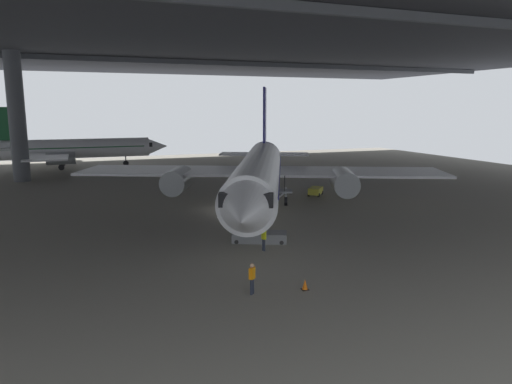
{
  "coord_description": "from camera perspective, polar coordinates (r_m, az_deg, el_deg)",
  "views": [
    {
      "loc": [
        -13.94,
        -41.35,
        9.59
      ],
      "look_at": [
        -0.18,
        -5.17,
        2.63
      ],
      "focal_mm": 33.01,
      "sensor_mm": 36.0,
      "label": 1
    }
  ],
  "objects": [
    {
      "name": "airplane_main",
      "position": [
        44.03,
        0.36,
        2.29
      ],
      "size": [
        36.43,
        36.38,
        11.94
      ],
      "color": "white",
      "rests_on": "ground_plane"
    },
    {
      "name": "crew_worker_by_stairs",
      "position": [
        31.92,
        0.95,
        -5.52
      ],
      "size": [
        0.24,
        0.55,
        1.66
      ],
      "color": "#232838",
      "rests_on": "ground_plane"
    },
    {
      "name": "traffic_cone_orange",
      "position": [
        25.67,
        5.96,
        -11.1
      ],
      "size": [
        0.36,
        0.36,
        0.6
      ],
      "color": "black",
      "rests_on": "ground_plane"
    },
    {
      "name": "boarding_stairs",
      "position": [
        34.15,
        0.53,
        -4.83
      ],
      "size": [
        4.49,
        3.03,
        4.76
      ],
      "color": "slate",
      "rests_on": "ground_plane"
    },
    {
      "name": "hangar_structure",
      "position": [
        57.37,
        -7.02,
        17.8
      ],
      "size": [
        121.0,
        99.0,
        17.91
      ],
      "color": "#4C4F54",
      "rests_on": "ground_plane"
    },
    {
      "name": "ground_plane",
      "position": [
        44.68,
        -2.15,
        -2.21
      ],
      "size": [
        110.0,
        110.0,
        0.0
      ],
      "primitive_type": "plane",
      "color": "gray"
    },
    {
      "name": "airplane_distant",
      "position": [
        80.89,
        -21.44,
        4.9
      ],
      "size": [
        29.95,
        28.77,
        9.69
      ],
      "color": "white",
      "rests_on": "ground_plane"
    },
    {
      "name": "crew_worker_near_nose",
      "position": [
        24.75,
        -0.48,
        -10.22
      ],
      "size": [
        0.42,
        0.41,
        1.68
      ],
      "color": "#232838",
      "rests_on": "ground_plane"
    },
    {
      "name": "baggage_tug",
      "position": [
        52.36,
        7.23,
        0.14
      ],
      "size": [
        2.37,
        2.44,
        0.9
      ],
      "color": "yellow",
      "rests_on": "ground_plane"
    }
  ]
}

